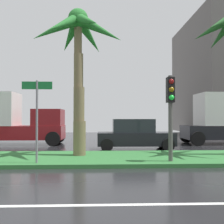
{
  "coord_description": "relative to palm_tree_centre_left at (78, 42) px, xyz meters",
  "views": [
    {
      "loc": [
        1.25,
        -3.66,
        1.79
      ],
      "look_at": [
        1.92,
        12.92,
        2.14
      ],
      "focal_mm": 44.02,
      "sensor_mm": 36.0,
      "label": 1
    }
  ],
  "objects": [
    {
      "name": "street_name_sign",
      "position": [
        -1.3,
        -2.15,
        -3.09
      ],
      "size": [
        1.1,
        0.08,
        3.0
      ],
      "color": "slate",
      "rests_on": "median_strip"
    },
    {
      "name": "near_lane_divider_stripe",
      "position": [
        -0.22,
        -6.56,
        -5.16
      ],
      "size": [
        81.0,
        0.14,
        0.01
      ],
      "primitive_type": "cube",
      "color": "white",
      "rests_on": "ground_plane"
    },
    {
      "name": "box_truck_lead",
      "position": [
        -4.78,
        6.42,
        -3.62
      ],
      "size": [
        6.4,
        2.64,
        3.46
      ],
      "color": "maroon",
      "rests_on": "ground_plane"
    },
    {
      "name": "traffic_signal_median_right",
      "position": [
        3.67,
        -1.92,
        -2.78
      ],
      "size": [
        0.28,
        0.43,
        3.25
      ],
      "color": "#4C4C47",
      "rests_on": "median_strip"
    },
    {
      "name": "car_in_traffic_second",
      "position": [
        2.94,
        3.3,
        -4.34
      ],
      "size": [
        4.3,
        2.02,
        1.72
      ],
      "color": "black",
      "rests_on": "ground_plane"
    },
    {
      "name": "ground_plane",
      "position": [
        -0.22,
        0.44,
        -5.22
      ],
      "size": [
        90.0,
        42.0,
        0.1
      ],
      "primitive_type": "cube",
      "color": "black"
    },
    {
      "name": "palm_tree_centre_left",
      "position": [
        0.0,
        0.0,
        0.0
      ],
      "size": [
        4.2,
        4.04,
        6.54
      ],
      "color": "brown",
      "rests_on": "median_strip"
    },
    {
      "name": "median_strip",
      "position": [
        -0.22,
        -0.56,
        -5.09
      ],
      "size": [
        85.5,
        4.0,
        0.15
      ],
      "primitive_type": "cube",
      "color": "#2D6B33",
      "rests_on": "ground_plane"
    }
  ]
}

